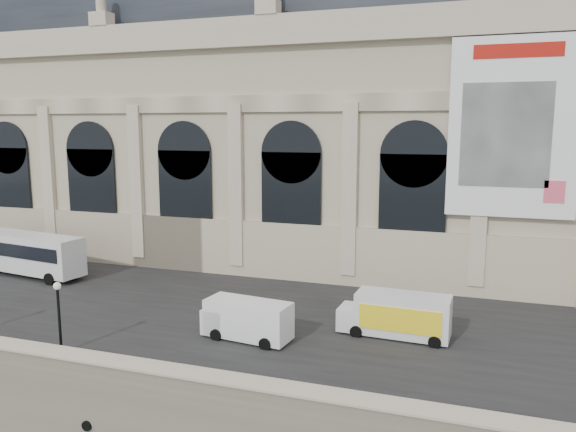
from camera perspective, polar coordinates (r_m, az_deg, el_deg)
name	(u,v)px	position (r m, az deg, el deg)	size (l,w,h in m)	color
quay	(277,272)	(63.20, -1.08, -5.67)	(160.00, 70.00, 6.00)	gray
street	(184,300)	(43.97, -10.52, -8.38)	(160.00, 24.00, 0.06)	#2D2D2D
parapet	(60,362)	(33.48, -22.12, -13.54)	(160.00, 1.40, 1.21)	gray
museum	(209,120)	(59.66, -7.99, 9.60)	(69.00, 18.70, 29.10)	#BEAD92
bus_left	(23,252)	(55.10, -25.35, -3.32)	(12.99, 4.39, 3.76)	silver
van_c	(243,319)	(35.55, -4.56, -10.41)	(5.78, 2.80, 2.48)	white
box_truck	(396,315)	(36.38, 10.95, -9.87)	(7.02, 2.72, 2.79)	silver
lamp_right	(59,318)	(35.55, -22.21, -9.61)	(0.44, 0.44, 4.30)	black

